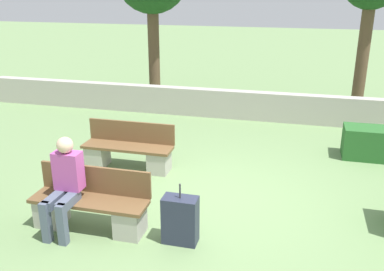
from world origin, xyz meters
The scene contains 7 objects.
ground_plane centered at (0.00, 0.00, 0.00)m, with size 60.00×60.00×0.00m, color #6B8956.
perimeter_wall centered at (0.00, 4.58, 0.36)m, with size 14.69×0.30×0.72m.
bench_front centered at (-1.48, -1.19, 0.32)m, with size 1.67×0.48×0.85m.
bench_left_side centered at (-1.78, 0.90, 0.32)m, with size 1.69×0.48×0.85m.
person_seated_man centered at (-1.77, -1.32, 0.75)m, with size 0.38×0.64×1.35m.
hedge_block_mid_left centered at (2.89, 2.56, 0.31)m, with size 1.48×0.61×0.62m.
suitcase centered at (-0.16, -1.23, 0.33)m, with size 0.46×0.26×0.86m.
Camera 1 is at (1.22, -5.99, 3.27)m, focal length 40.00 mm.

